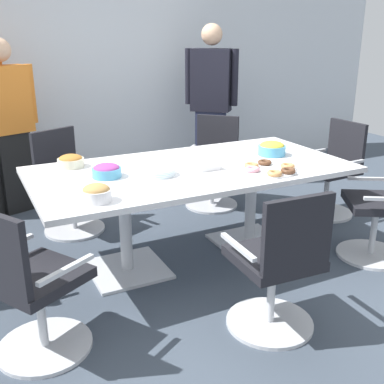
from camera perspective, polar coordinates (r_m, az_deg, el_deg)
The scene contains 18 objects.
ground_plane at distance 3.84m, azimuth -0.00°, elevation -7.84°, with size 10.00×10.00×0.01m, color #3D4754.
back_wall at distance 5.68m, azimuth -11.28°, elevation 15.36°, with size 8.00×0.10×2.80m, color silver.
conference_table at distance 3.60m, azimuth -0.00°, elevation 1.13°, with size 2.40×1.20×0.75m.
office_chair_0 at distance 2.73m, azimuth -19.15°, elevation -11.24°, with size 0.74×0.74×0.91m.
office_chair_1 at distance 2.83m, azimuth 10.44°, elevation -9.30°, with size 0.56×0.56×0.91m.
office_chair_2 at distance 3.97m, azimuth 22.30°, elevation -1.97°, with size 0.74×0.74×0.91m.
office_chair_3 at distance 4.79m, azimuth 16.69°, elevation 2.14°, with size 0.57×0.57×0.91m.
office_chair_4 at distance 4.83m, azimuth 2.61°, elevation 3.10°, with size 0.76×0.76×0.91m.
office_chair_5 at distance 4.34m, azimuth -14.91°, elevation 0.58°, with size 0.71×0.71×0.91m.
person_standing_1 at distance 4.89m, azimuth -21.43°, elevation 7.57°, with size 0.60×0.35×1.68m.
person_standing_2 at distance 5.43m, azimuth 2.33°, elevation 10.77°, with size 0.51×0.47×1.81m.
snack_bowl_pretzels at distance 3.67m, azimuth -14.56°, elevation 3.68°, with size 0.20×0.20×0.10m.
snack_bowl_chips_yellow at distance 3.96m, azimuth 9.70°, elevation 5.27°, with size 0.23×0.23×0.12m.
snack_bowl_candy_mix at distance 3.37m, azimuth -10.36°, elevation 2.59°, with size 0.21×0.21×0.10m.
snack_bowl_cookies at distance 2.89m, azimuth -11.57°, elevation -0.13°, with size 0.19×0.19×0.11m.
donut_platter at distance 3.50m, azimuth 9.46°, elevation 2.79°, with size 0.39×0.38×0.04m.
plate_stack at distance 3.37m, azimuth -4.10°, elevation 2.44°, with size 0.24×0.24×0.05m.
napkin_pile at distance 3.52m, azimuth 1.68°, elevation 3.39°, with size 0.17×0.17×0.07m, color white.
Camera 1 is at (-1.53, -3.06, 1.74)m, focal length 43.79 mm.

